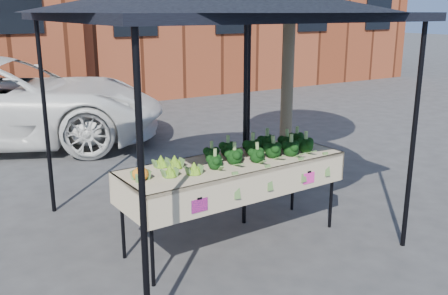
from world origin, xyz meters
TOP-DOWN VIEW (x-y plane):
  - ground at (0.00, 0.00)m, footprint 90.00×90.00m
  - table at (0.13, 0.13)m, footprint 2.44×0.91m
  - canopy at (0.15, 0.56)m, footprint 3.16×3.16m
  - broccoli_heap at (0.46, 0.15)m, footprint 1.44×0.54m
  - romanesco_cluster at (-0.53, 0.16)m, footprint 0.40×0.54m
  - cauliflower_pair at (-0.92, 0.08)m, footprint 0.17×0.17m
  - street_tree at (1.59, 1.11)m, footprint 2.36×2.36m

SIDE VIEW (x-z plane):
  - ground at x=0.00m, z-range 0.00..0.00m
  - table at x=0.13m, z-range 0.00..0.90m
  - cauliflower_pair at x=-0.92m, z-range 0.90..1.05m
  - romanesco_cluster at x=-0.53m, z-range 0.90..1.07m
  - broccoli_heap at x=0.46m, z-range 0.90..1.12m
  - canopy at x=0.15m, z-range 0.00..2.74m
  - street_tree at x=1.59m, z-range 0.00..4.65m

